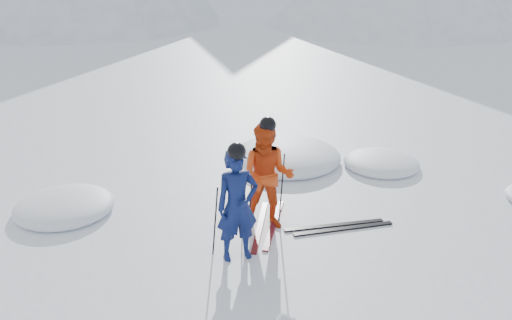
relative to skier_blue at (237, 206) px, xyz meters
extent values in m
plane|color=white|center=(1.92, 0.51, -0.85)|extent=(160.00, 160.00, 0.00)
imported|color=#0D1950|center=(0.00, 0.00, 0.00)|extent=(0.64, 0.44, 1.71)
imported|color=red|center=(0.69, 0.77, 0.04)|extent=(1.07, 0.98, 1.78)
cylinder|color=black|center=(-0.30, 0.15, -0.28)|extent=(0.12, 0.08, 1.14)
cylinder|color=black|center=(0.25, 0.25, -0.28)|extent=(0.12, 0.07, 1.14)
cylinder|color=black|center=(0.39, 1.02, -0.26)|extent=(0.12, 0.09, 1.18)
cylinder|color=black|center=(0.99, 0.92, -0.26)|extent=(0.12, 0.08, 1.18)
cube|color=black|center=(0.57, 0.77, -0.84)|extent=(0.75, 1.60, 0.03)
cube|color=black|center=(0.81, 0.77, -0.84)|extent=(0.85, 1.56, 0.03)
cube|color=black|center=(1.76, 0.46, -0.84)|extent=(1.70, 0.22, 0.03)
cube|color=black|center=(1.86, 0.31, -0.84)|extent=(1.70, 0.16, 0.03)
ellipsoid|color=white|center=(-2.54, 2.28, -0.85)|extent=(1.71, 1.71, 0.38)
ellipsoid|color=white|center=(3.74, 2.54, -0.85)|extent=(1.57, 1.57, 0.35)
ellipsoid|color=white|center=(1.93, 3.36, -0.85)|extent=(2.31, 2.31, 0.51)
camera|label=1|loc=(-1.68, -6.73, 3.55)|focal=38.00mm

